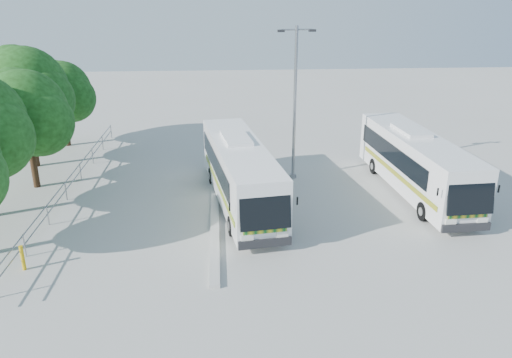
{
  "coord_description": "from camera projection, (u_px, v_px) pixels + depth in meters",
  "views": [
    {
      "loc": [
        -2.0,
        -21.72,
        10.08
      ],
      "look_at": [
        -0.2,
        1.6,
        1.41
      ],
      "focal_mm": 35.0,
      "sensor_mm": 36.0,
      "label": 1
    }
  ],
  "objects": [
    {
      "name": "tree_far_e",
      "position": [
        62.0,
        91.0,
        34.12
      ],
      "size": [
        4.54,
        4.28,
        5.92
      ],
      "color": "#382314",
      "rests_on": "ground"
    },
    {
      "name": "ground",
      "position": [
        263.0,
        218.0,
        23.95
      ],
      "size": [
        100.0,
        100.0,
        0.0
      ],
      "primitive_type": "plane",
      "color": "#A4A49F",
      "rests_on": "ground"
    },
    {
      "name": "lamppost",
      "position": [
        295.0,
        98.0,
        27.61
      ],
      "size": [
        2.09,
        0.4,
        8.55
      ],
      "rotation": [
        0.0,
        0.0,
        0.1
      ],
      "color": "gray",
      "rests_on": "ground"
    },
    {
      "name": "railing",
      "position": [
        71.0,
        180.0,
        26.71
      ],
      "size": [
        0.06,
        22.0,
        1.0
      ],
      "color": "gray",
      "rests_on": "ground"
    },
    {
      "name": "coach_adjacent",
      "position": [
        415.0,
        162.0,
        26.53
      ],
      "size": [
        2.87,
        11.32,
        3.11
      ],
      "rotation": [
        0.0,
        0.0,
        0.05
      ],
      "color": "silver",
      "rests_on": "ground"
    },
    {
      "name": "tree_far_d",
      "position": [
        26.0,
        89.0,
        29.54
      ],
      "size": [
        5.62,
        5.3,
        7.33
      ],
      "color": "#382314",
      "rests_on": "ground"
    },
    {
      "name": "coach_main",
      "position": [
        240.0,
        172.0,
        25.07
      ],
      "size": [
        3.8,
        11.44,
        3.12
      ],
      "rotation": [
        0.0,
        0.0,
        0.14
      ],
      "color": "white",
      "rests_on": "ground"
    },
    {
      "name": "bollard",
      "position": [
        23.0,
        258.0,
        19.27
      ],
      "size": [
        0.16,
        0.16,
        1.03
      ],
      "primitive_type": "cylinder",
      "rotation": [
        0.0,
        0.0,
        0.08
      ],
      "color": "gold",
      "rests_on": "ground"
    },
    {
      "name": "kerb_divider",
      "position": [
        215.0,
        202.0,
        25.63
      ],
      "size": [
        0.4,
        16.0,
        0.15
      ],
      "primitive_type": "cube",
      "color": "#B2B2AD",
      "rests_on": "ground"
    },
    {
      "name": "tree_far_c",
      "position": [
        27.0,
        112.0,
        26.36
      ],
      "size": [
        4.97,
        4.69,
        6.49
      ],
      "color": "#382314",
      "rests_on": "ground"
    }
  ]
}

